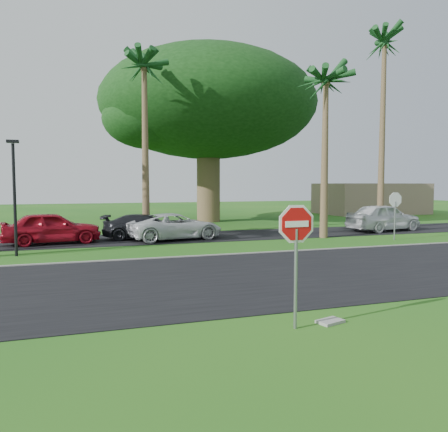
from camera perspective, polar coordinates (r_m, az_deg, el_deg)
name	(u,v)px	position (r m, az deg, el deg)	size (l,w,h in m)	color
ground	(224,295)	(11.58, 0.02, -10.24)	(120.00, 120.00, 0.00)	#175515
road	(204,279)	(13.44, -2.69, -8.18)	(120.00, 8.00, 0.02)	black
parking_strip	(150,239)	(23.59, -9.59, -2.92)	(120.00, 5.00, 0.02)	black
curb	(176,257)	(17.30, -6.32, -5.36)	(120.00, 0.12, 0.06)	gray
stop_sign_near	(296,240)	(8.71, 9.40, -3.16)	(1.05, 0.07, 2.62)	gray
stop_sign_far	(395,206)	(24.29, 21.45, 1.24)	(1.05, 0.07, 2.62)	gray
palm_center	(144,70)	(25.68, -10.38, 18.23)	(5.00, 5.00, 10.50)	brown
palm_right_near	(326,84)	(24.73, 13.17, 16.42)	(5.00, 5.00, 9.50)	brown
palm_right_far	(384,47)	(31.28, 20.22, 20.03)	(5.00, 5.00, 13.00)	brown
canopy_tree	(208,105)	(34.55, -2.07, 14.23)	(16.50, 16.50, 13.12)	brown
streetlight_right	(14,190)	(19.31, -25.70, 3.06)	(0.45, 0.25, 4.64)	black
building_far	(371,199)	(45.86, 18.61, 2.17)	(10.00, 6.00, 3.00)	gray
car_red	(52,228)	(22.71, -21.56, -1.47)	(1.83, 4.56, 1.55)	maroon
car_dark	(146,227)	(23.28, -10.16, -1.43)	(1.82, 4.47, 1.30)	black
car_minivan	(175,227)	(22.87, -6.39, -1.40)	(2.28, 4.94, 1.37)	silver
car_pickup	(383,218)	(28.70, 20.09, -0.19)	(1.99, 4.95, 1.69)	silver
utility_slab	(330,321)	(9.59, 13.70, -13.23)	(0.55, 0.35, 0.06)	gray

